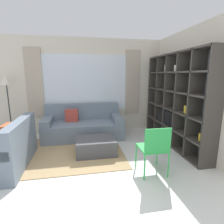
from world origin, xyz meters
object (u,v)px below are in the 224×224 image
at_px(shelving_unit, 176,101).
at_px(ottoman, 96,146).
at_px(couch_main, 83,126).
at_px(floor_lamp, 6,85).
at_px(folding_chair, 154,146).
at_px(couch_side, 3,151).

xyz_separation_m(shelving_unit, ottoman, (-1.97, -0.23, -0.91)).
xyz_separation_m(couch_main, ottoman, (0.24, -1.12, -0.13)).
distance_m(ottoman, floor_lamp, 2.80).
xyz_separation_m(shelving_unit, folding_chair, (-1.08, -1.24, -0.56)).
relative_size(shelving_unit, couch_main, 1.21).
xyz_separation_m(couch_side, ottoman, (1.74, 0.24, -0.14)).
distance_m(floor_lamp, folding_chair, 3.91).
bearing_deg(shelving_unit, folding_chair, -131.04).
bearing_deg(floor_lamp, couch_side, -76.35).
xyz_separation_m(ottoman, floor_lamp, (-2.12, 1.33, 1.25)).
bearing_deg(floor_lamp, ottoman, -32.04).
distance_m(shelving_unit, couch_side, 3.82).
bearing_deg(ottoman, couch_main, 102.01).
distance_m(couch_main, couch_side, 2.03).
bearing_deg(floor_lamp, couch_main, -6.18).
xyz_separation_m(couch_side, floor_lamp, (-0.38, 1.57, 1.11)).
height_order(couch_side, ottoman, couch_side).
distance_m(shelving_unit, ottoman, 2.18).
bearing_deg(shelving_unit, couch_side, -172.69).
xyz_separation_m(shelving_unit, floor_lamp, (-4.09, 1.09, 0.34)).
bearing_deg(folding_chair, ottoman, -48.52).
height_order(floor_lamp, folding_chair, floor_lamp).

